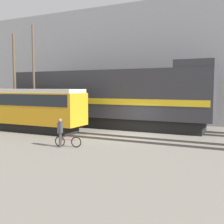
{
  "coord_description": "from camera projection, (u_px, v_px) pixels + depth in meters",
  "views": [
    {
      "loc": [
        7.74,
        -19.26,
        3.64
      ],
      "look_at": [
        -1.38,
        -0.37,
        1.8
      ],
      "focal_mm": 45.0,
      "sensor_mm": 36.0,
      "label": 1
    }
  ],
  "objects": [
    {
      "name": "ground_plane",
      "position": [
        131.0,
        136.0,
        20.95
      ],
      "size": [
        120.0,
        120.0,
        0.0
      ],
      "primitive_type": "plane",
      "color": "slate"
    },
    {
      "name": "track_near",
      "position": [
        124.0,
        138.0,
        19.71
      ],
      "size": [
        60.0,
        1.51,
        0.14
      ],
      "color": "#47423D",
      "rests_on": "ground"
    },
    {
      "name": "track_far",
      "position": [
        146.0,
        129.0,
        24.08
      ],
      "size": [
        60.0,
        1.51,
        0.14
      ],
      "color": "#47423D",
      "rests_on": "ground"
    },
    {
      "name": "building_backdrop",
      "position": [
        170.0,
        64.0,
        30.52
      ],
      "size": [
        48.89,
        6.0,
        12.37
      ],
      "color": "#99999E",
      "rests_on": "ground"
    },
    {
      "name": "freight_locomotive",
      "position": [
        107.0,
        98.0,
        25.46
      ],
      "size": [
        18.8,
        3.04,
        5.75
      ],
      "color": "black",
      "rests_on": "ground"
    },
    {
      "name": "streetcar",
      "position": [
        22.0,
        107.0,
        23.58
      ],
      "size": [
        11.4,
        2.54,
        3.51
      ],
      "color": "black",
      "rests_on": "ground"
    },
    {
      "name": "bicycle",
      "position": [
        68.0,
        142.0,
        17.15
      ],
      "size": [
        1.7,
        0.55,
        0.72
      ],
      "color": "black",
      "rests_on": "ground"
    },
    {
      "name": "person",
      "position": [
        60.0,
        130.0,
        17.04
      ],
      "size": [
        0.29,
        0.4,
        1.76
      ],
      "color": "#333333",
      "rests_on": "ground"
    },
    {
      "name": "utility_pole_left",
      "position": [
        15.0,
        80.0,
        26.93
      ],
      "size": [
        0.27,
        0.27,
        8.7
      ],
      "color": "#4C3D2D",
      "rests_on": "ground"
    },
    {
      "name": "utility_pole_center",
      "position": [
        34.0,
        76.0,
        25.87
      ],
      "size": [
        0.21,
        0.21,
        9.32
      ],
      "color": "#4C3D2D",
      "rests_on": "ground"
    }
  ]
}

